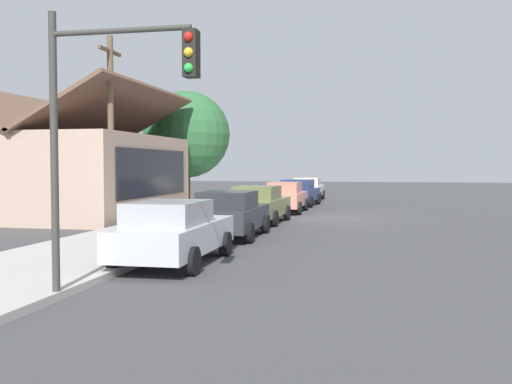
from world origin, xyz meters
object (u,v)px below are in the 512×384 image
Objects in this scene: shade_tree at (186,135)px; car_ivory at (308,189)px; car_navy at (299,192)px; fire_hydrant_red at (283,195)px; car_olive at (259,204)px; car_charcoal at (230,214)px; traffic_light_main at (108,106)px; car_coral at (286,197)px; car_silver at (174,232)px; utility_pole_wooden at (111,128)px.

car_ivory is at bearing -39.07° from shade_tree.
car_navy is 6.54× the size of fire_hydrant_red.
car_olive is 0.67× the size of shade_tree.
car_charcoal is 5.08m from car_olive.
car_coral is at bearing 0.22° from traffic_light_main.
car_silver is 5.47m from car_charcoal.
car_coral is 10.74m from car_ivory.
shade_tree reaches higher than car_silver.
car_silver is 26.97m from car_ivory.
utility_pole_wooden is (-2.88, 5.35, 3.11)m from car_olive.
utility_pole_wooden reaches higher than shade_tree.
traffic_light_main is at bearing -176.71° from fire_hydrant_red.
car_charcoal and car_olive have the same top height.
car_olive is 5.68m from car_coral.
shade_tree is 8.28m from fire_hydrant_red.
shade_tree is (-2.14, 6.39, 3.44)m from car_navy.
car_charcoal is (5.47, -0.03, -0.00)m from car_silver.
car_ivory is (5.56, 0.14, 0.00)m from car_navy.
utility_pole_wooden is 10.56× the size of fire_hydrant_red.
traffic_light_main is (-4.07, -0.29, 2.67)m from car_silver.
car_coral is at bearing -1.05° from car_olive.
car_ivory is 0.63× the size of utility_pole_wooden.
car_charcoal is 21.50m from car_ivory.
car_charcoal is 0.95× the size of car_ivory.
car_silver is at bearing 4.01° from traffic_light_main.
traffic_light_main reaches higher than car_silver.
car_silver is 10.55m from car_olive.
car_silver is 1.01× the size of car_navy.
utility_pole_wooden is (11.74, 5.66, 0.44)m from traffic_light_main.
car_navy is at bearing -0.05° from car_coral.
shade_tree is at bearing 4.15° from utility_pole_wooden.
shade_tree is at bearing 23.73° from car_charcoal.
shade_tree is at bearing 36.66° from car_olive.
shade_tree is (3.04, 6.42, 3.44)m from car_coral.
car_coral and car_ivory have the same top height.
car_silver is 0.90× the size of traffic_light_main.
car_olive is 10.87m from car_navy.
traffic_light_main is 0.69× the size of utility_pole_wooden.
fire_hydrant_red is (17.17, -4.00, -3.43)m from utility_pole_wooden.
car_coral is at bearing -1.02° from car_silver.
traffic_light_main reaches higher than car_ivory.
traffic_light_main reaches higher than fire_hydrant_red.
car_coral is (5.68, -0.23, -0.00)m from car_olive.
utility_pole_wooden is (-11.60, -0.84, -0.33)m from shade_tree.
traffic_light_main is at bearing 179.81° from car_coral.
car_charcoal is at bearing 178.65° from car_coral.
shade_tree is 0.91× the size of utility_pole_wooden.
car_charcoal is 6.61m from utility_pole_wooden.
car_ivory is at bearing 0.46° from traffic_light_main.
fire_hydrant_red is at bearing 9.99° from car_coral.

